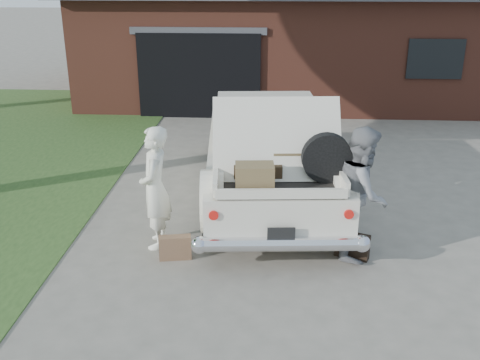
{
  "coord_description": "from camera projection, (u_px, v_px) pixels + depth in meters",
  "views": [
    {
      "loc": [
        0.42,
        -6.55,
        3.9
      ],
      "look_at": [
        0.0,
        0.6,
        1.1
      ],
      "focal_mm": 42.0,
      "sensor_mm": 36.0,
      "label": 1
    }
  ],
  "objects": [
    {
      "name": "ground",
      "position": [
        237.0,
        272.0,
        7.53
      ],
      "size": [
        90.0,
        90.0,
        0.0
      ],
      "primitive_type": "plane",
      "color": "gray",
      "rests_on": "ground"
    },
    {
      "name": "house",
      "position": [
        292.0,
        37.0,
        17.54
      ],
      "size": [
        12.8,
        7.8,
        3.3
      ],
      "color": "brown",
      "rests_on": "ground"
    },
    {
      "name": "sedan",
      "position": [
        268.0,
        152.0,
        9.74
      ],
      "size": [
        2.53,
        5.65,
        2.11
      ],
      "rotation": [
        0.0,
        0.0,
        0.08
      ],
      "color": "silver",
      "rests_on": "ground"
    },
    {
      "name": "woman_left",
      "position": [
        155.0,
        188.0,
        7.96
      ],
      "size": [
        0.48,
        0.69,
        1.79
      ],
      "primitive_type": "imported",
      "rotation": [
        0.0,
        0.0,
        -1.49
      ],
      "color": "silver",
      "rests_on": "ground"
    },
    {
      "name": "woman_right",
      "position": [
        362.0,
        192.0,
        7.72
      ],
      "size": [
        0.88,
        1.03,
        1.86
      ],
      "primitive_type": "imported",
      "rotation": [
        0.0,
        0.0,
        1.36
      ],
      "color": "gray",
      "rests_on": "ground"
    },
    {
      "name": "suitcase_left",
      "position": [
        175.0,
        248.0,
        7.82
      ],
      "size": [
        0.47,
        0.22,
        0.35
      ],
      "primitive_type": "cube",
      "rotation": [
        0.0,
        0.0,
        0.17
      ],
      "color": "brown",
      "rests_on": "ground"
    },
    {
      "name": "suitcase_right",
      "position": [
        352.0,
        246.0,
        7.86
      ],
      "size": [
        0.49,
        0.31,
        0.36
      ],
      "primitive_type": "cube",
      "rotation": [
        0.0,
        0.0,
        -0.39
      ],
      "color": "black",
      "rests_on": "ground"
    }
  ]
}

